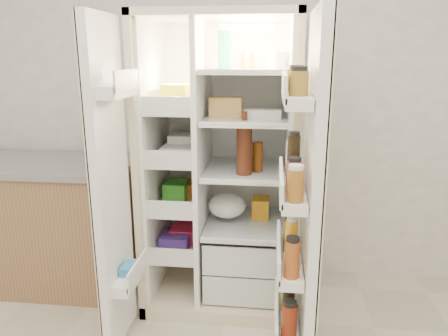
# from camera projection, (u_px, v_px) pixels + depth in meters

# --- Properties ---
(wall_back) EXTENTS (4.00, 0.02, 2.70)m
(wall_back) POSITION_uv_depth(u_px,v_px,m) (236.00, 88.00, 2.90)
(wall_back) COLOR white
(wall_back) RESTS_ON floor
(refrigerator) EXTENTS (0.92, 0.70, 1.80)m
(refrigerator) POSITION_uv_depth(u_px,v_px,m) (225.00, 187.00, 2.73)
(refrigerator) COLOR beige
(refrigerator) RESTS_ON floor
(freezer_door) EXTENTS (0.15, 0.40, 1.72)m
(freezer_door) POSITION_uv_depth(u_px,v_px,m) (112.00, 191.00, 2.17)
(freezer_door) COLOR white
(freezer_door) RESTS_ON floor
(fridge_door) EXTENTS (0.17, 0.58, 1.72)m
(fridge_door) POSITION_uv_depth(u_px,v_px,m) (306.00, 208.00, 1.98)
(fridge_door) COLOR white
(fridge_door) RESTS_ON floor
(kitchen_counter) EXTENTS (1.21, 0.64, 0.88)m
(kitchen_counter) POSITION_uv_depth(u_px,v_px,m) (51.00, 223.00, 2.94)
(kitchen_counter) COLOR #95724A
(kitchen_counter) RESTS_ON floor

